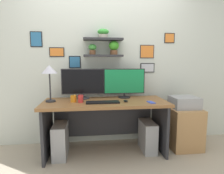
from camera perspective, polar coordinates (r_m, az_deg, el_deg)
name	(u,v)px	position (r m, az deg, el deg)	size (l,w,h in m)	color
ground_plane	(106,152)	(2.87, -1.97, -19.06)	(8.00, 8.00, 0.00)	tan
back_wall_assembly	(103,57)	(3.00, -2.80, 8.91)	(4.40, 0.24, 2.70)	silver
desk	(105,114)	(2.73, -2.12, -8.28)	(1.71, 0.68, 0.75)	brown
monitor_left	(83,83)	(2.79, -8.72, 1.25)	(0.62, 0.18, 0.44)	#2D2D33
monitor_right	(124,83)	(2.84, 3.73, 1.36)	(0.62, 0.18, 0.44)	black
keyboard	(103,102)	(2.50, -2.81, -4.61)	(0.44, 0.14, 0.02)	black
computer_mouse	(126,101)	(2.57, 4.14, -4.19)	(0.06, 0.09, 0.03)	black
desk_lamp	(49,72)	(2.66, -18.36, 4.36)	(0.21, 0.21, 0.50)	#2D2D33
cell_phone	(151,102)	(2.58, 11.71, -4.53)	(0.07, 0.14, 0.01)	blue
coffee_mug	(73,99)	(2.61, -11.54, -3.47)	(0.08, 0.08, 0.09)	orange
pen_cup	(81,99)	(2.56, -9.44, -3.52)	(0.07, 0.07, 0.10)	red
drawer_cabinet	(183,127)	(3.12, 20.63, -11.32)	(0.44, 0.50, 0.61)	tan
printer	(184,102)	(3.02, 20.97, -4.33)	(0.38, 0.34, 0.17)	#9E9EA3
computer_tower_left	(60,140)	(2.77, -15.30, -15.26)	(0.18, 0.40, 0.45)	#99999E
computer_tower_right	(148,136)	(2.89, 10.68, -14.34)	(0.18, 0.40, 0.43)	#99999E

